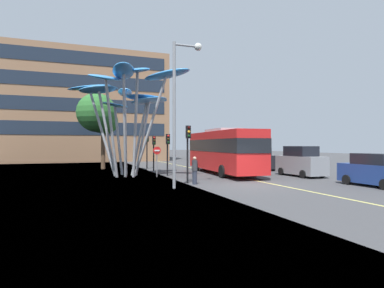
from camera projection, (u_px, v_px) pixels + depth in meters
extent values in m
cube|color=#424244|center=(248.00, 186.00, 19.29)|extent=(120.00, 240.00, 0.10)
cube|color=gray|center=(43.00, 196.00, 15.41)|extent=(16.00, 240.00, 0.05)
cube|color=#E0D666|center=(274.00, 184.00, 19.91)|extent=(0.16, 144.00, 0.01)
cube|color=red|center=(223.00, 151.00, 26.95)|extent=(3.37, 11.55, 3.18)
cube|color=black|center=(223.00, 145.00, 26.95)|extent=(3.41, 11.67, 1.02)
cube|color=yellow|center=(202.00, 137.00, 32.37)|extent=(1.39, 0.20, 0.36)
cube|color=#B2B2B7|center=(223.00, 130.00, 26.95)|extent=(2.19, 4.12, 0.24)
cylinder|color=black|center=(222.00, 165.00, 30.69)|extent=(0.35, 0.98, 0.96)
cylinder|color=black|center=(196.00, 166.00, 30.00)|extent=(0.35, 0.98, 0.96)
cylinder|color=black|center=(254.00, 171.00, 24.28)|extent=(0.35, 0.98, 0.96)
cylinder|color=black|center=(222.00, 171.00, 23.59)|extent=(0.35, 0.98, 0.96)
cylinder|color=#9EA0A5|center=(143.00, 137.00, 26.01)|extent=(1.41, 0.54, 6.11)
ellipsoid|color=#4CA3E5|center=(150.00, 100.00, 26.35)|extent=(3.43, 2.27, 1.05)
cylinder|color=#9EA0A5|center=(140.00, 136.00, 26.03)|extent=(1.61, 0.80, 6.31)
ellipsoid|color=#2D7FD1|center=(147.00, 98.00, 26.53)|extent=(4.23, 2.88, 0.63)
cylinder|color=#9EA0A5|center=(126.00, 132.00, 27.02)|extent=(0.46, 2.54, 7.09)
ellipsoid|color=#4CA3E5|center=(125.00, 92.00, 28.16)|extent=(1.68, 4.38, 0.58)
cylinder|color=#9EA0A5|center=(118.00, 139.00, 26.20)|extent=(0.72, 1.45, 5.78)
ellipsoid|color=#388EDB|center=(115.00, 105.00, 26.68)|extent=(2.82, 3.91, 1.04)
cylinder|color=#9EA0A5|center=(102.00, 131.00, 25.40)|extent=(2.18, 1.18, 7.04)
ellipsoid|color=#388EDB|center=(89.00, 88.00, 25.51)|extent=(3.85, 2.90, 0.60)
cylinder|color=#9EA0A5|center=(107.00, 133.00, 24.65)|extent=(1.46, 0.25, 6.67)
ellipsoid|color=#4CA3E5|center=(99.00, 90.00, 24.41)|extent=(2.92, 1.78, 0.96)
cylinder|color=#9EA0A5|center=(111.00, 129.00, 23.37)|extent=(1.22, 1.32, 7.23)
ellipsoid|color=#388EDB|center=(105.00, 78.00, 22.73)|extent=(3.35, 3.50, 0.95)
cylinder|color=#9EA0A5|center=(125.00, 126.00, 23.65)|extent=(0.60, 1.67, 7.73)
ellipsoid|color=#388EDB|center=(124.00, 71.00, 22.93)|extent=(2.35, 3.73, 1.09)
cylinder|color=#9EA0A5|center=(135.00, 124.00, 23.89)|extent=(0.43, 0.94, 7.93)
ellipsoid|color=#2D7FD1|center=(138.00, 70.00, 23.60)|extent=(2.12, 3.17, 0.95)
cylinder|color=#9EA0A5|center=(150.00, 127.00, 24.37)|extent=(2.30, 2.20, 7.71)
ellipsoid|color=#388EDB|center=(167.00, 75.00, 23.83)|extent=(3.58, 3.53, 0.97)
cylinder|color=black|center=(187.00, 154.00, 20.43)|extent=(0.12, 0.12, 3.66)
cube|color=black|center=(188.00, 132.00, 20.30)|extent=(0.28, 0.24, 0.80)
sphere|color=#390706|center=(189.00, 128.00, 20.18)|extent=(0.18, 0.18, 0.18)
sphere|color=orange|center=(189.00, 132.00, 20.18)|extent=(0.18, 0.18, 0.18)
sphere|color=black|center=(189.00, 136.00, 20.18)|extent=(0.18, 0.18, 0.18)
cylinder|color=black|center=(167.00, 155.00, 25.40)|extent=(0.12, 0.12, 3.28)
cube|color=black|center=(168.00, 139.00, 25.27)|extent=(0.28, 0.24, 0.80)
sphere|color=red|center=(168.00, 136.00, 25.15)|extent=(0.18, 0.18, 0.18)
sphere|color=#3A2707|center=(168.00, 139.00, 25.15)|extent=(0.18, 0.18, 0.18)
sphere|color=black|center=(168.00, 142.00, 25.15)|extent=(0.18, 0.18, 0.18)
cylinder|color=black|center=(154.00, 154.00, 29.77)|extent=(0.12, 0.12, 3.23)
cube|color=black|center=(154.00, 140.00, 29.64)|extent=(0.28, 0.24, 0.80)
sphere|color=red|center=(154.00, 138.00, 29.51)|extent=(0.18, 0.18, 0.18)
sphere|color=#3A2707|center=(154.00, 140.00, 29.51)|extent=(0.18, 0.18, 0.18)
sphere|color=black|center=(154.00, 143.00, 29.51)|extent=(0.18, 0.18, 0.18)
cylinder|color=black|center=(147.00, 151.00, 32.58)|extent=(0.12, 0.12, 3.55)
cube|color=black|center=(147.00, 138.00, 32.45)|extent=(0.28, 0.24, 0.80)
sphere|color=red|center=(148.00, 135.00, 32.33)|extent=(0.18, 0.18, 0.18)
sphere|color=#3A2707|center=(148.00, 138.00, 32.33)|extent=(0.18, 0.18, 0.18)
sphere|color=black|center=(148.00, 140.00, 32.33)|extent=(0.18, 0.18, 0.18)
cube|color=navy|center=(376.00, 174.00, 18.87)|extent=(1.78, 4.18, 1.11)
cube|color=black|center=(376.00, 159.00, 18.87)|extent=(1.64, 2.30, 0.65)
cylinder|color=black|center=(368.00, 179.00, 20.40)|extent=(0.20, 0.60, 0.60)
cylinder|color=black|center=(347.00, 180.00, 19.78)|extent=(0.20, 0.60, 0.60)
cube|color=gray|center=(301.00, 165.00, 24.92)|extent=(1.71, 4.22, 1.38)
cube|color=black|center=(301.00, 151.00, 24.92)|extent=(1.57, 2.32, 0.77)
cylinder|color=black|center=(299.00, 171.00, 26.45)|extent=(0.20, 0.60, 0.60)
cylinder|color=black|center=(281.00, 171.00, 25.85)|extent=(0.20, 0.60, 0.60)
cylinder|color=black|center=(322.00, 173.00, 23.99)|extent=(0.20, 0.60, 0.60)
cylinder|color=black|center=(303.00, 174.00, 23.40)|extent=(0.20, 0.60, 0.60)
cube|color=black|center=(258.00, 162.00, 31.21)|extent=(1.78, 4.19, 1.25)
cube|color=black|center=(258.00, 152.00, 31.21)|extent=(1.63, 2.30, 0.67)
cylinder|color=black|center=(258.00, 166.00, 32.73)|extent=(0.20, 0.60, 0.60)
cylinder|color=black|center=(243.00, 166.00, 32.12)|extent=(0.20, 0.60, 0.60)
cylinder|color=black|center=(273.00, 167.00, 30.30)|extent=(0.20, 0.60, 0.60)
cylinder|color=black|center=(257.00, 168.00, 29.68)|extent=(0.20, 0.60, 0.60)
cylinder|color=gray|center=(174.00, 115.00, 18.06)|extent=(0.18, 0.18, 8.25)
cylinder|color=gray|center=(186.00, 46.00, 18.31)|extent=(1.44, 0.12, 0.12)
sphere|color=silver|center=(198.00, 47.00, 18.56)|extent=(0.44, 0.44, 0.44)
cylinder|color=brown|center=(103.00, 152.00, 32.25)|extent=(0.42, 0.42, 3.48)
sphere|color=#2D6B2D|center=(96.00, 111.00, 32.46)|extent=(3.42, 3.42, 3.42)
sphere|color=#2D6B2D|center=(100.00, 118.00, 32.23)|extent=(3.04, 3.04, 3.04)
sphere|color=#2D6B2D|center=(96.00, 113.00, 31.92)|extent=(3.87, 3.87, 3.87)
sphere|color=#2D6B2D|center=(105.00, 122.00, 32.92)|extent=(2.62, 2.62, 2.62)
cylinder|color=brown|center=(82.00, 152.00, 46.25)|extent=(0.42, 0.42, 2.71)
sphere|color=#286028|center=(86.00, 127.00, 45.88)|extent=(2.52, 2.52, 2.52)
sphere|color=#286028|center=(81.00, 129.00, 46.52)|extent=(2.84, 2.84, 2.84)
sphere|color=#286028|center=(74.00, 131.00, 46.45)|extent=(2.84, 2.84, 2.84)
cylinder|color=#2D3342|center=(195.00, 178.00, 19.87)|extent=(0.29, 0.29, 0.83)
cylinder|color=#333338|center=(195.00, 166.00, 19.87)|extent=(0.34, 0.34, 0.66)
sphere|color=tan|center=(195.00, 158.00, 19.87)|extent=(0.22, 0.22, 0.22)
cylinder|color=gray|center=(157.00, 162.00, 24.45)|extent=(0.08, 0.08, 2.30)
cylinder|color=red|center=(157.00, 151.00, 24.42)|extent=(0.60, 0.03, 0.60)
cube|color=white|center=(157.00, 151.00, 24.39)|extent=(0.40, 0.04, 0.11)
cube|color=#936B4C|center=(72.00, 109.00, 49.48)|extent=(27.16, 13.63, 15.95)
cube|color=#1E2838|center=(72.00, 128.00, 43.07)|extent=(25.53, 0.08, 1.79)
cube|color=#1E2838|center=(72.00, 104.00, 43.07)|extent=(25.53, 0.08, 1.79)
cube|color=#1E2838|center=(72.00, 81.00, 43.07)|extent=(25.53, 0.08, 1.79)
cube|color=#1E2838|center=(72.00, 57.00, 43.08)|extent=(25.53, 0.08, 1.79)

